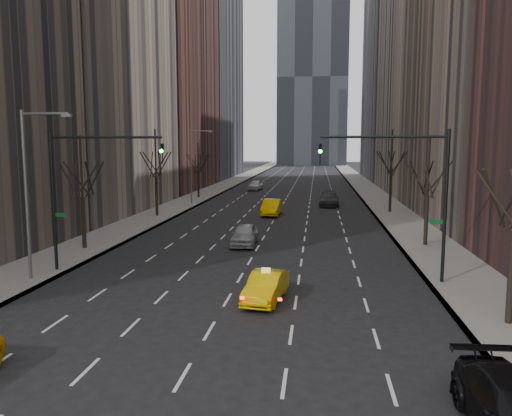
% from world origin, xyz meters
% --- Properties ---
extents(ground, '(400.00, 400.00, 0.00)m').
position_xyz_m(ground, '(0.00, 0.00, 0.00)').
color(ground, black).
rests_on(ground, ground).
extents(sidewalk_left, '(4.50, 320.00, 0.15)m').
position_xyz_m(sidewalk_left, '(-12.25, 70.00, 0.07)').
color(sidewalk_left, slate).
rests_on(sidewalk_left, ground).
extents(sidewalk_right, '(4.50, 320.00, 0.15)m').
position_xyz_m(sidewalk_right, '(12.25, 70.00, 0.07)').
color(sidewalk_right, slate).
rests_on(sidewalk_right, ground).
extents(bld_left_far, '(14.00, 28.00, 44.00)m').
position_xyz_m(bld_left_far, '(-21.50, 66.00, 22.00)').
color(bld_left_far, brown).
rests_on(bld_left_far, ground).
extents(bld_left_deep, '(14.00, 30.00, 60.00)m').
position_xyz_m(bld_left_deep, '(-21.50, 96.00, 30.00)').
color(bld_left_deep, slate).
rests_on(bld_left_deep, ground).
extents(bld_right_far, '(14.00, 28.00, 50.00)m').
position_xyz_m(bld_right_far, '(21.50, 64.00, 25.00)').
color(bld_right_far, tan).
rests_on(bld_right_far, ground).
extents(bld_right_deep, '(14.00, 30.00, 58.00)m').
position_xyz_m(bld_right_deep, '(21.50, 95.00, 29.00)').
color(bld_right_deep, slate).
rests_on(bld_right_deep, ground).
extents(tree_lw_b, '(3.36, 3.50, 7.82)m').
position_xyz_m(tree_lw_b, '(-12.00, 18.00, 3.72)').
color(tree_lw_b, black).
rests_on(tree_lw_b, ground).
extents(tree_lw_c, '(3.36, 3.50, 8.74)m').
position_xyz_m(tree_lw_c, '(-12.00, 34.00, 4.04)').
color(tree_lw_c, black).
rests_on(tree_lw_c, ground).
extents(tree_lw_d, '(3.36, 3.50, 7.36)m').
position_xyz_m(tree_lw_d, '(-12.00, 52.00, 3.56)').
color(tree_lw_d, black).
rests_on(tree_lw_d, ground).
extents(tree_rw_b, '(3.36, 3.50, 7.82)m').
position_xyz_m(tree_rw_b, '(12.00, 22.00, 3.72)').
color(tree_rw_b, black).
rests_on(tree_rw_b, ground).
extents(tree_rw_c, '(3.36, 3.50, 8.74)m').
position_xyz_m(tree_rw_c, '(12.00, 40.00, 4.04)').
color(tree_rw_c, black).
rests_on(tree_rw_c, ground).
extents(traffic_mast_left, '(6.69, 0.39, 8.00)m').
position_xyz_m(traffic_mast_left, '(-9.11, 12.00, 5.49)').
color(traffic_mast_left, black).
rests_on(traffic_mast_left, ground).
extents(traffic_mast_right, '(6.69, 0.39, 8.00)m').
position_xyz_m(traffic_mast_right, '(9.11, 12.00, 5.49)').
color(traffic_mast_right, black).
rests_on(traffic_mast_right, ground).
extents(streetlight_near, '(2.83, 0.22, 9.00)m').
position_xyz_m(streetlight_near, '(-10.84, 10.00, 5.62)').
color(streetlight_near, slate).
rests_on(streetlight_near, ground).
extents(streetlight_far, '(2.83, 0.22, 9.00)m').
position_xyz_m(streetlight_far, '(-10.84, 45.00, 5.62)').
color(streetlight_far, slate).
rests_on(streetlight_far, ground).
extents(taxi_sedan, '(2.00, 4.31, 1.37)m').
position_xyz_m(taxi_sedan, '(1.84, 8.12, 0.68)').
color(taxi_sedan, '#E3B704').
rests_on(taxi_sedan, ground).
extents(silver_sedan_ahead, '(1.92, 4.53, 1.53)m').
position_xyz_m(silver_sedan_ahead, '(-1.07, 21.01, 0.76)').
color(silver_sedan_ahead, '#94979B').
rests_on(silver_sedan_ahead, ground).
extents(far_taxi, '(1.95, 5.08, 1.65)m').
position_xyz_m(far_taxi, '(-0.50, 36.74, 0.83)').
color(far_taxi, '#FFC105').
rests_on(far_taxi, ground).
extents(far_suv_grey, '(2.47, 5.71, 1.64)m').
position_xyz_m(far_suv_grey, '(5.61, 45.55, 0.82)').
color(far_suv_grey, '#2A2B2F').
rests_on(far_suv_grey, ground).
extents(far_car_white, '(2.32, 4.85, 1.60)m').
position_xyz_m(far_car_white, '(-5.70, 64.73, 0.80)').
color(far_car_white, silver).
rests_on(far_car_white, ground).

